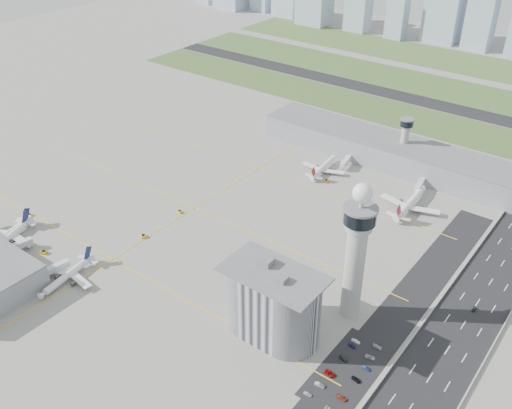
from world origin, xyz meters
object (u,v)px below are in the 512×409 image
Objects in this scene: airplane_near_c at (65,273)px; tug_2 at (143,236)px; secondary_tower at (405,138)px; admin_building at (273,303)px; car_lot_9 at (366,368)px; car_lot_1 at (320,385)px; car_lot_3 at (344,359)px; jet_bridge_far_1 at (422,182)px; car_lot_11 at (377,347)px; tug_1 at (44,252)px; car_lot_8 at (356,379)px; car_lot_10 at (370,357)px; tug_3 at (180,211)px; airplane_near_a at (4,233)px; car_lot_5 at (355,341)px; car_hw_1 at (474,309)px; jet_bridge_near_1 at (5,253)px; control_tower at (357,247)px; airplane_far_b at (411,199)px; car_lot_2 at (330,373)px; tug_0 at (30,215)px; airplane_near_b at (6,235)px; tug_5 at (368,193)px; jet_bridge_near_2 at (42,276)px; jet_bridge_far_0 at (349,159)px; car_lot_0 at (308,394)px; airplane_far_a at (324,164)px; tug_4 at (326,181)px.

airplane_near_c is 10.83× the size of tug_2.
admin_building reaches higher than secondary_tower.
car_lot_9 is at bearing 96.51° from airplane_near_c.
car_lot_1 reaches higher than car_lot_3.
jet_bridge_far_1 reaches higher than car_lot_11.
tug_1 is 166.02m from car_lot_8.
tug_3 is at bearing 69.50° from car_lot_10.
car_lot_5 is (179.46, 45.90, -4.50)m from airplane_near_a.
car_lot_1 is (31.46, -166.92, -2.20)m from jet_bridge_far_1.
car_lot_11 is at bearing -126.67° from car_hw_1.
control_tower is at bearing -56.00° from jet_bridge_near_1.
airplane_far_b is 134.62m from car_lot_2.
car_hw_1 is at bearing -26.22° from car_lot_11.
car_lot_3 is at bearing 4.32° from tug_0.
control_tower is 15.71× the size of car_lot_10.
tug_5 is at bearing 121.64° from airplane_near_b.
jet_bridge_near_2 is 5.07× the size of tug_0.
airplane_near_c is (-74.02, -203.99, -13.94)m from secondary_tower.
airplane_far_b is 12.02× the size of car_hw_1.
admin_building is 3.00× the size of jet_bridge_far_0.
jet_bridge_near_2 is (-83.00, -211.00, -15.95)m from secondary_tower.
airplane_far_a is at bearing 25.59° from car_lot_0.
jet_bridge_far_0 is 50.00m from jet_bridge_far_1.
tug_2 is (-71.83, -157.49, -17.87)m from secondary_tower.
control_tower is at bearing 85.70° from tug_3.
control_tower is at bearing -150.39° from airplane_far_a.
car_lot_11 is (-1.65, 12.92, 0.03)m from car_lot_9.
tug_4 reaches higher than car_lot_9.
tug_4 is at bearing 111.42° from admin_building.
jet_bridge_far_1 is (0.01, 154.00, -12.45)m from admin_building.
airplane_near_b is at bearing -37.15° from jet_bridge_far_0.
secondary_tower is 11.20× the size of tug_4.
car_lot_1 reaches higher than car_lot_10.
car_lot_2 is 10.12m from car_lot_8.
airplane_far_a reaches higher than tug_1.
airplane_near_b is at bearing -159.57° from control_tower.
admin_building is 13.09× the size of tug_2.
tug_3 is at bearing 155.52° from admin_building.
control_tower is at bearing 42.72° from car_lot_8.
car_lot_10 is at bearing 119.93° from tug_2.
car_lot_9 is (36.57, -121.05, -5.23)m from airplane_far_b.
tug_3 is 0.85× the size of car_lot_0.
airplane_far_a is 2.43× the size of jet_bridge_near_2.
airplane_far_a is 171.62m from car_lot_1.
tug_1 is (-123.29, -25.62, -14.35)m from admin_building.
car_lot_8 is at bearing -3.18° from admin_building.
jet_bridge_far_1 is at bearing -24.97° from jet_bridge_near_1.
control_tower reaches higher than tug_0.
car_lot_10 is at bearing 5.66° from jet_bridge_far_1.
admin_building is 14.75× the size of tug_4.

